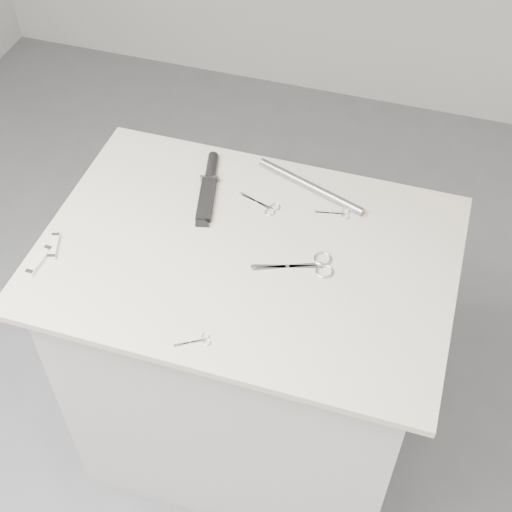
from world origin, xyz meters
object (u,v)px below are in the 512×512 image
(tiny_scissors, at_px, (198,341))
(metal_rail, at_px, (310,186))
(pocket_knife_a, at_px, (39,260))
(plinth, at_px, (248,361))
(embroidery_scissors_b, at_px, (338,214))
(pocket_knife_b, at_px, (54,246))
(large_shears, at_px, (311,266))
(sheathed_knife, at_px, (209,184))
(embroidery_scissors_a, at_px, (265,206))

(tiny_scissors, distance_m, metal_rail, 0.55)
(tiny_scissors, distance_m, pocket_knife_a, 0.45)
(plinth, xyz_separation_m, embroidery_scissors_b, (0.18, 0.19, 0.47))
(plinth, bearing_deg, embroidery_scissors_b, 46.55)
(tiny_scissors, distance_m, pocket_knife_b, 0.46)
(embroidery_scissors_b, xyz_separation_m, tiny_scissors, (-0.20, -0.47, -0.00))
(large_shears, bearing_deg, embroidery_scissors_b, 63.83)
(sheathed_knife, height_order, pocket_knife_b, sheathed_knife)
(sheathed_knife, bearing_deg, tiny_scissors, -176.52)
(sheathed_knife, bearing_deg, large_shears, -133.90)
(pocket_knife_a, distance_m, metal_rail, 0.70)
(tiny_scissors, relative_size, pocket_knife_b, 0.94)
(embroidery_scissors_a, xyz_separation_m, sheathed_knife, (-0.16, 0.03, 0.01))
(plinth, distance_m, metal_rail, 0.55)
(plinth, distance_m, embroidery_scissors_b, 0.54)
(plinth, distance_m, sheathed_knife, 0.54)
(pocket_knife_b, xyz_separation_m, metal_rail, (0.54, 0.39, 0.01))
(pocket_knife_b, distance_m, metal_rail, 0.66)
(embroidery_scissors_a, height_order, metal_rail, metal_rail)
(large_shears, distance_m, pocket_knife_b, 0.62)
(embroidery_scissors_a, height_order, pocket_knife_a, pocket_knife_a)
(sheathed_knife, xyz_separation_m, pocket_knife_a, (-0.30, -0.37, -0.00))
(plinth, distance_m, pocket_knife_b, 0.67)
(embroidery_scissors_b, bearing_deg, sheathed_knife, 168.56)
(embroidery_scissors_b, relative_size, pocket_knife_a, 0.94)
(sheathed_knife, distance_m, metal_rail, 0.27)
(large_shears, bearing_deg, pocket_knife_b, 172.08)
(tiny_scissors, height_order, pocket_knife_b, pocket_knife_b)
(tiny_scissors, bearing_deg, embroidery_scissors_b, 35.70)
(plinth, bearing_deg, sheathed_knife, 131.03)
(pocket_knife_a, bearing_deg, tiny_scissors, -99.65)
(large_shears, height_order, sheathed_knife, sheathed_knife)
(embroidery_scissors_b, relative_size, sheathed_knife, 0.34)
(embroidery_scissors_b, height_order, metal_rail, metal_rail)
(pocket_knife_a, xyz_separation_m, metal_rail, (0.55, 0.44, 0.01))
(embroidery_scissors_a, bearing_deg, tiny_scissors, -73.33)
(plinth, relative_size, pocket_knife_b, 11.07)
(sheathed_knife, bearing_deg, plinth, -152.41)
(plinth, relative_size, pocket_knife_a, 9.64)
(large_shears, xyz_separation_m, pocket_knife_a, (-0.62, -0.18, 0.00))
(plinth, xyz_separation_m, embroidery_scissors_a, (-0.00, 0.16, 0.47))
(sheathed_knife, relative_size, pocket_knife_a, 2.72)
(large_shears, height_order, pocket_knife_b, pocket_knife_b)
(metal_rail, bearing_deg, embroidery_scissors_a, -133.83)
(pocket_knife_b, relative_size, metal_rail, 0.25)
(tiny_scissors, bearing_deg, metal_rail, 47.11)
(large_shears, height_order, metal_rail, metal_rail)
(tiny_scissors, bearing_deg, pocket_knife_a, 135.42)
(embroidery_scissors_b, distance_m, pocket_knife_b, 0.70)
(embroidery_scissors_a, distance_m, sheathed_knife, 0.17)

